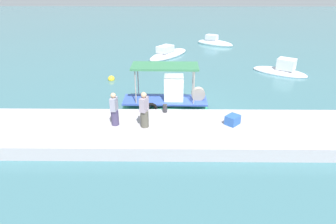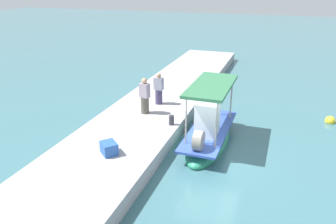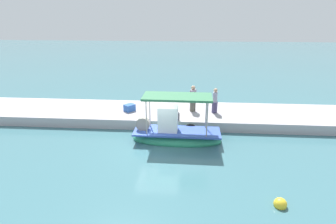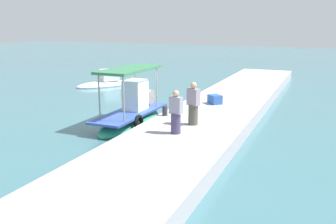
# 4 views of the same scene
# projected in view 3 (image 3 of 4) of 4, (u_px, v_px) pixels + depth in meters

# --- Properties ---
(ground_plane) EXTENTS (120.00, 120.00, 0.00)m
(ground_plane) POSITION_uv_depth(u_px,v_px,m) (158.00, 143.00, 15.60)
(ground_plane) COLOR #3C6B74
(dock_quay) EXTENTS (36.00, 4.15, 0.64)m
(dock_quay) POSITION_uv_depth(u_px,v_px,m) (164.00, 114.00, 19.05)
(dock_quay) COLOR #AAA4AA
(dock_quay) RESTS_ON ground_plane
(main_fishing_boat) EXTENTS (5.15, 1.76, 3.09)m
(main_fishing_boat) POSITION_uv_depth(u_px,v_px,m) (175.00, 133.00, 15.66)
(main_fishing_boat) COLOR #2C936B
(main_fishing_boat) RESTS_ON ground_plane
(fisherman_near_bollard) EXTENTS (0.43, 0.51, 1.68)m
(fisherman_near_bollard) POSITION_uv_depth(u_px,v_px,m) (215.00, 102.00, 18.25)
(fisherman_near_bollard) COLOR #3F395A
(fisherman_near_bollard) RESTS_ON dock_quay
(fisherman_by_crate) EXTENTS (0.51, 0.57, 1.79)m
(fisherman_by_crate) POSITION_uv_depth(u_px,v_px,m) (193.00, 100.00, 18.51)
(fisherman_by_crate) COLOR #4F4D42
(fisherman_by_crate) RESTS_ON dock_quay
(mooring_bollard) EXTENTS (0.24, 0.24, 0.45)m
(mooring_bollard) POSITION_uv_depth(u_px,v_px,m) (178.00, 116.00, 17.19)
(mooring_bollard) COLOR #2D2D33
(mooring_bollard) RESTS_ON dock_quay
(cargo_crate) EXTENTS (0.85, 0.86, 0.46)m
(cargo_crate) POSITION_uv_depth(u_px,v_px,m) (130.00, 108.00, 18.73)
(cargo_crate) COLOR #2C59A9
(cargo_crate) RESTS_ON dock_quay
(marker_buoy) EXTENTS (0.50, 0.50, 0.50)m
(marker_buoy) POSITION_uv_depth(u_px,v_px,m) (280.00, 204.00, 10.45)
(marker_buoy) COLOR yellow
(marker_buoy) RESTS_ON ground_plane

